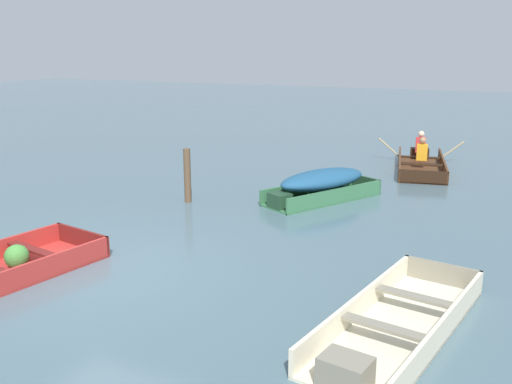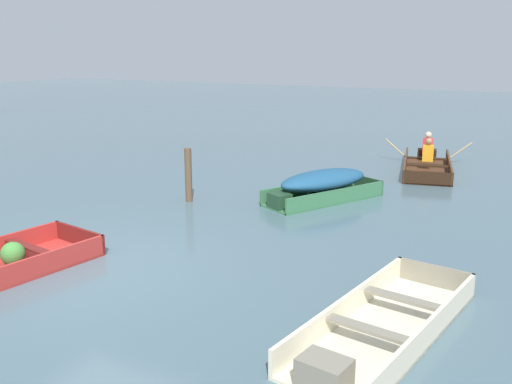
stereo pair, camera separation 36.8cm
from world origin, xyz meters
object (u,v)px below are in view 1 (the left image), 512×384
object	(u,v)px
dinghy_red_foreground	(3,268)
skiff_cream_near_moored	(395,327)
rowboat_dark_varnish_with_crew	(421,162)
skiff_green_mid_moored	(322,183)
mooring_post	(187,176)

from	to	relation	value
dinghy_red_foreground	skiff_cream_near_moored	size ratio (longest dim) A/B	0.84
dinghy_red_foreground	rowboat_dark_varnish_with_crew	bearing A→B (deg)	68.36
skiff_green_mid_moored	rowboat_dark_varnish_with_crew	bearing A→B (deg)	72.86
skiff_cream_near_moored	skiff_green_mid_moored	xyz separation A→B (m)	(-2.77, 5.36, 0.27)
rowboat_dark_varnish_with_crew	skiff_cream_near_moored	bearing A→B (deg)	-81.80
dinghy_red_foreground	skiff_cream_near_moored	distance (m)	5.60
skiff_cream_near_moored	rowboat_dark_varnish_with_crew	size ratio (longest dim) A/B	0.92
dinghy_red_foreground	skiff_green_mid_moored	world-z (taller)	skiff_green_mid_moored
dinghy_red_foreground	mooring_post	xyz separation A→B (m)	(0.23, 4.69, 0.45)
mooring_post	dinghy_red_foreground	bearing A→B (deg)	-92.84
rowboat_dark_varnish_with_crew	mooring_post	xyz separation A→B (m)	(-3.92, -5.78, 0.42)
rowboat_dark_varnish_with_crew	dinghy_red_foreground	bearing A→B (deg)	-111.64
skiff_green_mid_moored	rowboat_dark_varnish_with_crew	world-z (taller)	rowboat_dark_varnish_with_crew
dinghy_red_foreground	skiff_green_mid_moored	distance (m)	6.67
skiff_cream_near_moored	mooring_post	distance (m)	6.68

